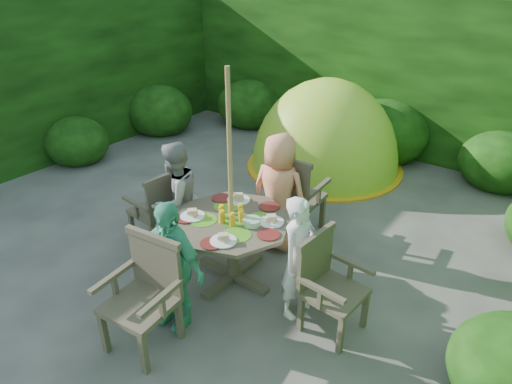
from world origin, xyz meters
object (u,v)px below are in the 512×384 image
Objects in this scene: parasol_pole at (231,184)px; garden_chair_left at (159,207)px; child_left at (176,200)px; garden_chair_right at (328,283)px; child_front at (172,265)px; child_right at (299,258)px; garden_chair_front at (145,293)px; dome_tent at (323,167)px; patio_table at (232,229)px; child_back at (279,193)px; garden_chair_back at (294,195)px.

garden_chair_left is at bearing 178.93° from parasol_pole.
child_left reaches higher than garden_chair_left.
garden_chair_right is 0.71× the size of child_front.
child_left is (-1.60, 0.04, 0.05)m from child_right.
parasol_pole reaches higher than garden_chair_left.
garden_chair_front is 4.23m from dome_tent.
patio_table is 0.80m from child_back.
garden_chair_left is (-1.11, 0.02, -0.13)m from patio_table.
child_left is 1.13m from child_front.
parasol_pole reaches higher than patio_table.
garden_chair_front is at bearing -91.90° from parasol_pole.
child_front is at bearing -64.31° from dome_tent.
dome_tent is (-0.67, 2.26, -0.68)m from child_back.
garden_chair_right is 0.33m from child_right.
garden_chair_back is 2.19m from garden_chair_front.
child_right is (0.80, -0.02, -0.50)m from parasol_pole.
child_left is (0.30, -0.00, 0.19)m from garden_chair_left.
child_back reaches higher than garden_chair_right.
garden_chair_right is at bearing 85.91° from child_left.
child_right is 0.42× the size of dome_tent.
parasol_pole is 1.67× the size of child_left.
garden_chair_back is 1.35m from child_right.
patio_table is 1.41× the size of garden_chair_right.
garden_chair_back is at bearing 88.54° from patio_table.
garden_chair_front is at bearing 81.10° from child_back.
garden_chair_back is 1.36m from child_left.
child_right is 0.96× the size of child_front.
child_left is (-0.83, -1.07, 0.12)m from garden_chair_back.
parasol_pole is 2.30× the size of garden_chair_front.
patio_table is 0.44× the size of dome_tent.
parasol_pole is at bearing -168.50° from patio_table.
child_left reaches higher than child_right.
garden_chair_front is at bearing -65.20° from dome_tent.
child_back is 1.09× the size of child_front.
child_right is at bearing 121.55° from garden_chair_back.
patio_table is 1.09m from garden_chair_back.
dome_tent is at bearing 174.27° from child_left.
child_right is at bearing 93.51° from garden_chair_left.
garden_chair_back reaches higher than garden_chair_left.
garden_chair_back is (1.13, 1.07, 0.07)m from garden_chair_left.
child_front is at bearing 57.54° from garden_chair_left.
garden_chair_left is 0.65× the size of child_back.
garden_chair_right is at bearing -1.10° from parasol_pole.
patio_table is 1.03× the size of child_right.
child_left is at bearing 49.03° from garden_chair_back.
dome_tent is at bearing 28.34° from child_right.
child_back reaches higher than child_front.
patio_table is 3.19m from dome_tent.
garden_chair_back reaches higher than patio_table.
garden_chair_right reaches higher than patio_table.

